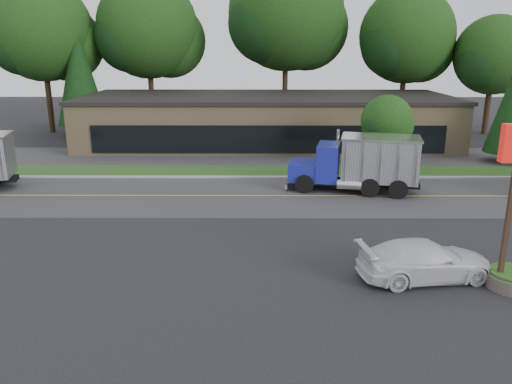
# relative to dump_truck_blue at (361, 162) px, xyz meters

# --- Properties ---
(ground) EXTENTS (140.00, 140.00, 0.00)m
(ground) POSITION_rel_dump_truck_blue_xyz_m (-7.39, -10.07, -1.80)
(ground) COLOR #2D2D32
(ground) RESTS_ON ground
(road) EXTENTS (60.00, 8.00, 0.02)m
(road) POSITION_rel_dump_truck_blue_xyz_m (-7.39, -1.07, -1.80)
(road) COLOR #4C4C51
(road) RESTS_ON ground
(center_line) EXTENTS (60.00, 0.12, 0.01)m
(center_line) POSITION_rel_dump_truck_blue_xyz_m (-7.39, -1.07, -1.80)
(center_line) COLOR gold
(center_line) RESTS_ON ground
(curb) EXTENTS (60.00, 0.30, 0.12)m
(curb) POSITION_rel_dump_truck_blue_xyz_m (-7.39, 3.13, -1.80)
(curb) COLOR #9E9E99
(curb) RESTS_ON ground
(grass_verge) EXTENTS (60.00, 3.40, 0.03)m
(grass_verge) POSITION_rel_dump_truck_blue_xyz_m (-7.39, 4.93, -1.80)
(grass_verge) COLOR #274D1A
(grass_verge) RESTS_ON ground
(far_parking) EXTENTS (60.00, 7.00, 0.02)m
(far_parking) POSITION_rel_dump_truck_blue_xyz_m (-7.39, 9.93, -1.80)
(far_parking) COLOR #4C4C51
(far_parking) RESTS_ON ground
(strip_mall) EXTENTS (32.00, 12.00, 4.00)m
(strip_mall) POSITION_rel_dump_truck_blue_xyz_m (-5.39, 15.93, 0.20)
(strip_mall) COLOR tan
(strip_mall) RESTS_ON ground
(tree_far_a) EXTENTS (10.44, 9.83, 14.90)m
(tree_far_a) POSITION_rel_dump_truck_blue_xyz_m (-27.23, 22.05, 7.70)
(tree_far_a) COLOR #382619
(tree_far_a) RESTS_ON ground
(tree_far_b) EXTENTS (10.78, 10.15, 15.38)m
(tree_far_b) POSITION_rel_dump_truck_blue_xyz_m (-17.23, 24.06, 8.01)
(tree_far_b) COLOR #382619
(tree_far_b) RESTS_ON ground
(tree_far_c) EXTENTS (12.33, 11.61, 17.59)m
(tree_far_c) POSITION_rel_dump_truck_blue_xyz_m (-3.20, 24.08, 9.43)
(tree_far_c) COLOR #382619
(tree_far_c) RESTS_ON ground
(tree_far_d) EXTENTS (9.95, 9.36, 14.19)m
(tree_far_d) POSITION_rel_dump_truck_blue_xyz_m (8.76, 23.05, 7.25)
(tree_far_d) COLOR #382619
(tree_far_d) RESTS_ON ground
(tree_far_e) EXTENTS (8.03, 7.56, 11.45)m
(tree_far_e) POSITION_rel_dump_truck_blue_xyz_m (16.73, 21.02, 5.50)
(tree_far_e) COLOR #382619
(tree_far_e) RESTS_ON ground
(evergreen_left) EXTENTS (4.76, 4.76, 10.81)m
(evergreen_left) POSITION_rel_dump_truck_blue_xyz_m (-23.39, 19.93, 4.14)
(evergreen_left) COLOR #382619
(evergreen_left) RESTS_ON ground
(tree_verge) EXTENTS (3.74, 3.52, 5.33)m
(tree_verge) POSITION_rel_dump_truck_blue_xyz_m (2.67, 4.97, 1.58)
(tree_verge) COLOR #382619
(tree_verge) RESTS_ON ground
(dump_truck_blue) EXTENTS (7.92, 4.08, 3.36)m
(dump_truck_blue) POSITION_rel_dump_truck_blue_xyz_m (0.00, 0.00, 0.00)
(dump_truck_blue) COLOR black
(dump_truck_blue) RESTS_ON ground
(rally_car) EXTENTS (5.34, 2.83, 1.48)m
(rally_car) POSITION_rel_dump_truck_blue_xyz_m (0.11, -11.90, -1.06)
(rally_car) COLOR silver
(rally_car) RESTS_ON ground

